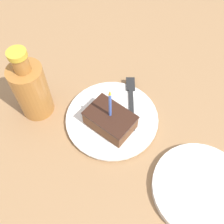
# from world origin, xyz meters

# --- Properties ---
(ground_plane) EXTENTS (2.40, 2.40, 0.04)m
(ground_plane) POSITION_xyz_m (0.00, 0.00, -0.02)
(ground_plane) COLOR #9E754C
(ground_plane) RESTS_ON ground
(plate) EXTENTS (0.23, 0.23, 0.02)m
(plate) POSITION_xyz_m (-0.01, -0.02, 0.01)
(plate) COLOR white
(plate) RESTS_ON ground_plane
(cake_slice) EXTENTS (0.08, 0.11, 0.14)m
(cake_slice) POSITION_xyz_m (-0.03, -0.03, 0.04)
(cake_slice) COLOR brown
(cake_slice) RESTS_ON plate
(fork) EXTENTS (0.14, 0.12, 0.00)m
(fork) POSITION_xyz_m (0.07, -0.02, 0.02)
(fork) COLOR #262626
(fork) RESTS_ON plate
(bottle) EXTENTS (0.08, 0.08, 0.20)m
(bottle) POSITION_xyz_m (-0.10, 0.16, 0.08)
(bottle) COLOR #B27233
(bottle) RESTS_ON ground_plane
(side_plate) EXTENTS (0.21, 0.21, 0.02)m
(side_plate) POSITION_xyz_m (-0.03, -0.28, 0.01)
(side_plate) COLOR white
(side_plate) RESTS_ON ground_plane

